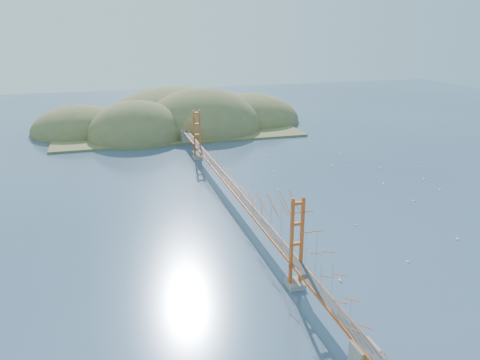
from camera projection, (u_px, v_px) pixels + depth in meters
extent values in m
plane|color=#324765|center=(231.00, 202.00, 84.84)|extent=(320.00, 320.00, 0.00)
cube|color=gray|center=(295.00, 284.00, 57.43)|extent=(2.00, 2.40, 0.70)
cube|color=gray|center=(198.00, 157.00, 112.02)|extent=(2.00, 2.40, 0.70)
cube|color=#B44414|center=(230.00, 185.00, 83.79)|extent=(1.40, 92.00, 0.16)
cube|color=#B44414|center=(230.00, 186.00, 83.85)|extent=(1.33, 92.00, 0.24)
cube|color=#38383A|center=(230.00, 184.00, 83.76)|extent=(1.19, 92.00, 0.03)
cube|color=gray|center=(364.00, 360.00, 42.46)|extent=(2.00, 2.20, 3.30)
cube|color=gray|center=(186.00, 137.00, 126.16)|extent=(2.20, 2.60, 3.30)
cube|color=olive|center=(176.00, 128.00, 142.98)|extent=(70.00, 40.00, 0.60)
ellipsoid|color=olive|center=(138.00, 138.00, 132.58)|extent=(28.00, 28.00, 21.00)
ellipsoid|color=olive|center=(203.00, 129.00, 143.38)|extent=(36.00, 36.00, 25.00)
ellipsoid|color=olive|center=(251.00, 121.00, 155.47)|extent=(32.00, 32.00, 18.00)
ellipsoid|color=olive|center=(80.00, 132.00, 139.22)|extent=(28.00, 28.00, 16.00)
ellipsoid|color=olive|center=(175.00, 120.00, 156.33)|extent=(44.00, 44.00, 22.00)
cube|color=white|center=(440.00, 190.00, 90.93)|extent=(0.51, 0.31, 0.09)
cylinder|color=white|center=(440.00, 188.00, 90.84)|extent=(0.01, 0.01, 0.53)
cube|color=white|center=(384.00, 184.00, 94.36)|extent=(0.36, 0.55, 0.10)
cylinder|color=white|center=(384.00, 182.00, 94.27)|extent=(0.02, 0.02, 0.58)
cube|color=white|center=(335.00, 137.00, 133.14)|extent=(0.35, 0.60, 0.10)
cylinder|color=white|center=(335.00, 136.00, 133.04)|extent=(0.02, 0.02, 0.63)
cube|color=white|center=(351.00, 160.00, 110.39)|extent=(0.54, 0.19, 0.10)
cylinder|color=white|center=(351.00, 159.00, 110.29)|extent=(0.02, 0.02, 0.59)
cube|color=white|center=(317.00, 141.00, 128.47)|extent=(0.50, 0.31, 0.09)
cylinder|color=white|center=(317.00, 140.00, 128.39)|extent=(0.01, 0.01, 0.52)
cube|color=white|center=(339.00, 153.00, 116.28)|extent=(0.60, 0.36, 0.10)
cylinder|color=white|center=(339.00, 152.00, 116.18)|extent=(0.02, 0.02, 0.62)
cube|color=white|center=(413.00, 201.00, 85.21)|extent=(0.20, 0.53, 0.09)
cylinder|color=white|center=(413.00, 199.00, 85.12)|extent=(0.02, 0.02, 0.57)
cube|color=white|center=(273.00, 171.00, 102.05)|extent=(0.50, 0.30, 0.09)
cylinder|color=white|center=(273.00, 170.00, 101.97)|extent=(0.01, 0.01, 0.52)
cube|color=white|center=(278.00, 189.00, 91.14)|extent=(0.21, 0.49, 0.09)
cylinder|color=white|center=(278.00, 188.00, 91.06)|extent=(0.01, 0.01, 0.51)
cube|color=white|center=(420.00, 163.00, 108.36)|extent=(0.46, 0.52, 0.10)
cylinder|color=white|center=(420.00, 162.00, 108.27)|extent=(0.02, 0.02, 0.57)
cube|color=white|center=(379.00, 168.00, 104.48)|extent=(0.53, 0.45, 0.10)
cylinder|color=white|center=(380.00, 167.00, 104.38)|extent=(0.02, 0.02, 0.58)
cube|color=white|center=(355.00, 225.00, 74.97)|extent=(0.42, 0.49, 0.09)
cylinder|color=white|center=(355.00, 223.00, 74.89)|extent=(0.01, 0.01, 0.53)
cube|color=white|center=(332.00, 166.00, 106.10)|extent=(0.37, 0.65, 0.11)
cylinder|color=white|center=(332.00, 164.00, 105.99)|extent=(0.02, 0.02, 0.68)
cube|color=white|center=(264.00, 155.00, 114.61)|extent=(0.55, 0.21, 0.10)
cylinder|color=white|center=(264.00, 154.00, 114.52)|extent=(0.02, 0.02, 0.59)
cube|color=white|center=(340.00, 280.00, 58.86)|extent=(0.20, 0.55, 0.10)
cylinder|color=white|center=(340.00, 278.00, 58.77)|extent=(0.02, 0.02, 0.60)
cube|color=white|center=(424.00, 179.00, 97.28)|extent=(0.42, 0.58, 0.10)
cylinder|color=white|center=(424.00, 177.00, 97.19)|extent=(0.02, 0.02, 0.61)
cube|color=white|center=(457.00, 239.00, 70.09)|extent=(0.64, 0.48, 0.11)
cylinder|color=white|center=(458.00, 237.00, 69.99)|extent=(0.02, 0.02, 0.67)
cube|color=white|center=(408.00, 262.00, 63.43)|extent=(0.37, 0.49, 0.09)
cylinder|color=white|center=(408.00, 260.00, 63.34)|extent=(0.01, 0.01, 0.52)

